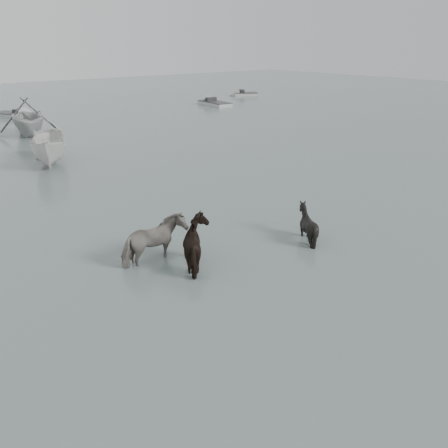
% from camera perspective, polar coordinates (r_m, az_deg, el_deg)
% --- Properties ---
extents(ground, '(140.00, 140.00, 0.00)m').
position_cam_1_polar(ground, '(12.10, 3.00, -7.57)').
color(ground, '#4D5C59').
rests_on(ground, ground).
extents(pony_pinto, '(2.01, 0.98, 1.67)m').
position_cam_1_polar(pony_pinto, '(12.96, -9.21, -1.55)').
color(pony_pinto, black).
rests_on(pony_pinto, ground).
extents(pony_dark, '(1.57, 1.78, 1.63)m').
position_cam_1_polar(pony_dark, '(12.70, -3.12, -1.89)').
color(pony_dark, black).
rests_on(pony_dark, ground).
extents(pony_black, '(1.62, 1.52, 1.47)m').
position_cam_1_polar(pony_black, '(14.63, 10.89, 0.79)').
color(pony_black, black).
rests_on(pony_black, ground).
extents(rowboat_trail, '(5.29, 5.88, 2.76)m').
position_cam_1_polar(rowboat_trail, '(34.14, -24.37, 12.85)').
color(rowboat_trail, '#ADAFAD').
rests_on(rowboat_trail, ground).
extents(boat_small, '(3.26, 4.93, 1.78)m').
position_cam_1_polar(boat_small, '(25.41, -21.86, 9.31)').
color(boat_small, silver).
rests_on(boat_small, ground).
extents(skiff_port, '(2.05, 5.86, 0.75)m').
position_cam_1_polar(skiff_port, '(46.61, -1.23, 15.69)').
color(skiff_port, '#A8ABA8').
rests_on(skiff_port, ground).
extents(skiff_mid, '(3.98, 5.42, 0.75)m').
position_cam_1_polar(skiff_mid, '(43.12, -25.73, 12.96)').
color(skiff_mid, '#9A9C9A').
rests_on(skiff_mid, ground).
extents(skiff_star, '(4.20, 3.34, 0.75)m').
position_cam_1_polar(skiff_star, '(55.18, 2.82, 16.77)').
color(skiff_star, '#ACACA7').
rests_on(skiff_star, ground).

